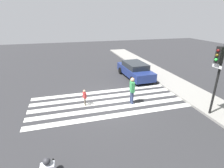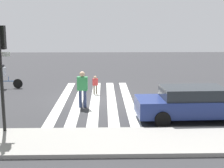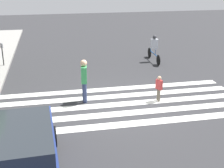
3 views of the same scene
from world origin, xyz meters
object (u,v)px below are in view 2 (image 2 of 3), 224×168
Objects in this scene: traffic_light at (1,55)px; cyclist_far_lane at (3,75)px; car_parked_far_curb at (192,103)px; pedestrian_adult_blue_shirt at (82,87)px; pedestrian_adult_yellow_jacket at (95,84)px.

traffic_light reaches higher than cyclist_far_lane.
cyclist_far_lane is at bearing -72.20° from traffic_light.
cyclist_far_lane reaches higher than car_parked_far_curb.
pedestrian_adult_blue_shirt is at bearing -125.64° from traffic_light.
traffic_light is 0.87× the size of car_parked_far_curb.
traffic_light reaches higher than car_parked_far_curb.
car_parked_far_curb is (-4.78, 2.20, -0.26)m from pedestrian_adult_blue_shirt.
traffic_light reaches higher than pedestrian_adult_blue_shirt.
pedestrian_adult_yellow_jacket is (-3.15, -6.64, -2.30)m from traffic_light.
pedestrian_adult_yellow_jacket is at bearing -52.80° from car_parked_far_curb.
pedestrian_adult_blue_shirt is 7.16m from cyclist_far_lane.
pedestrian_adult_yellow_jacket is at bearing -115.41° from traffic_light.
pedestrian_adult_yellow_jacket is 6.70m from car_parked_far_curb.
cyclist_far_lane is 12.28m from car_parked_far_curb.
pedestrian_adult_blue_shirt is at bearing 139.80° from cyclist_far_lane.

